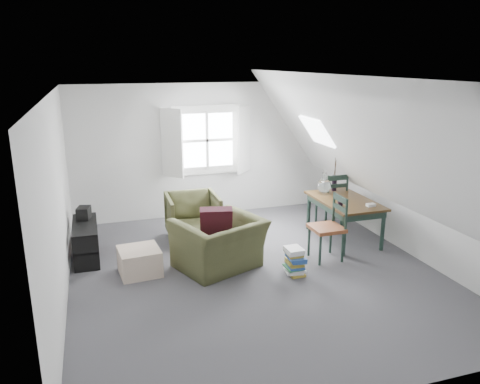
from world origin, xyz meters
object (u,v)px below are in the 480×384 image
object	(u,v)px
armchair_near	(219,267)
media_shelf	(86,243)
armchair_far	(194,239)
dining_chair_far	(332,198)
magazine_stack	(295,261)
dining_chair_near	(329,227)
dining_table	(344,205)
ottoman	(140,261)

from	to	relation	value
armchair_near	media_shelf	world-z (taller)	media_shelf
armchair_far	dining_chair_far	xyz separation A→B (m)	(2.51, -0.12, 0.51)
armchair_near	dining_chair_far	world-z (taller)	dining_chair_far
armchair_far	magazine_stack	bearing A→B (deg)	-57.68
armchair_near	armchair_far	world-z (taller)	armchair_far
dining_chair_far	dining_chair_near	bearing A→B (deg)	42.12
magazine_stack	dining_chair_near	bearing A→B (deg)	26.53
armchair_far	media_shelf	world-z (taller)	media_shelf
armchair_near	armchair_far	xyz separation A→B (m)	(-0.12, 1.23, 0.00)
dining_chair_near	magazine_stack	xyz separation A→B (m)	(-0.70, -0.35, -0.31)
armchair_far	magazine_stack	world-z (taller)	armchair_far
armchair_near	armchair_far	bearing A→B (deg)	-106.30
armchair_near	magazine_stack	world-z (taller)	magazine_stack
armchair_near	dining_table	world-z (taller)	dining_table
ottoman	armchair_near	bearing A→B (deg)	-8.05
magazine_stack	armchair_near	bearing A→B (deg)	150.76
magazine_stack	armchair_far	bearing A→B (deg)	121.14
dining_chair_near	media_shelf	world-z (taller)	dining_chair_near
ottoman	dining_table	distance (m)	3.42
dining_table	media_shelf	size ratio (longest dim) A/B	1.30
media_shelf	armchair_far	bearing A→B (deg)	8.71
armchair_near	dining_chair_near	distance (m)	1.73
dining_table	armchair_far	bearing A→B (deg)	159.46
armchair_far	media_shelf	bearing A→B (deg)	-168.50
dining_table	dining_chair_far	size ratio (longest dim) A/B	1.40
dining_chair_near	magazine_stack	size ratio (longest dim) A/B	2.52
dining_chair_far	media_shelf	size ratio (longest dim) A/B	0.93
armchair_near	media_shelf	xyz separation A→B (m)	(-1.82, 0.92, 0.24)
armchair_far	dining_chair_far	distance (m)	2.57
dining_chair_far	magazine_stack	distance (m)	2.21
dining_chair_far	magazine_stack	xyz separation A→B (m)	(-1.45, -1.64, -0.32)
ottoman	dining_chair_far	xyz separation A→B (m)	(3.51, 0.95, 0.33)
armchair_near	ottoman	size ratio (longest dim) A/B	2.06
dining_chair_far	armchair_near	bearing A→B (deg)	7.23
media_shelf	armchair_near	bearing A→B (deg)	-28.37
media_shelf	magazine_stack	size ratio (longest dim) A/B	2.74
armchair_far	ottoman	xyz separation A→B (m)	(-1.00, -1.07, 0.18)
dining_table	dining_chair_near	distance (m)	0.90
armchair_near	dining_table	bearing A→B (deg)	169.89
dining_chair_far	dining_table	bearing A→B (deg)	61.13
dining_chair_near	media_shelf	size ratio (longest dim) A/B	0.92
ottoman	media_shelf	world-z (taller)	media_shelf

